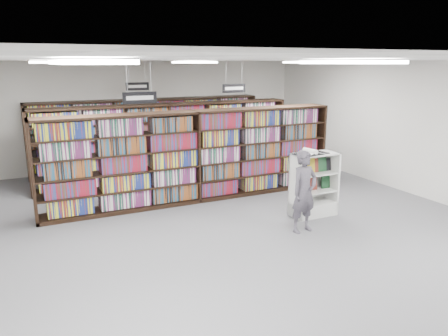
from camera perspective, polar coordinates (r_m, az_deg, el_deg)
name	(u,v)px	position (r m, az deg, el deg)	size (l,w,h in m)	color
floor	(234,228)	(8.63, 1.34, -7.84)	(12.00, 12.00, 0.00)	#535258
ceiling	(235,60)	(8.03, 1.47, 13.93)	(10.00, 12.00, 0.10)	white
wall_back	(146,114)	(13.74, -10.10, 6.91)	(10.00, 0.10, 3.20)	silver
wall_right	(424,130)	(11.33, 24.64, 4.49)	(0.10, 12.00, 3.20)	silver
bookshelf_row_near	(195,156)	(10.08, -3.78, 1.52)	(7.00, 0.60, 2.10)	black
bookshelf_row_mid	(168,142)	(11.92, -7.37, 3.33)	(7.00, 0.60, 2.10)	black
bookshelf_row_far	(150,133)	(13.53, -9.66, 4.47)	(7.00, 0.60, 2.10)	black
aisle_sign_left	(140,97)	(8.46, -10.94, 9.14)	(0.65, 0.02, 0.80)	#B2B2B7
aisle_sign_right	(234,87)	(11.40, 1.31, 10.47)	(0.65, 0.02, 0.80)	#B2B2B7
aisle_sign_center	(137,86)	(12.57, -11.25, 10.51)	(0.65, 0.02, 0.80)	#B2B2B7
troffer_front_left	(89,62)	(4.21, -17.19, 13.08)	(0.60, 1.20, 0.04)	white
troffer_front_center	(350,62)	(5.53, 16.12, 13.14)	(0.60, 1.20, 0.04)	white
troffer_back_left	(47,62)	(9.18, -22.11, 12.67)	(0.60, 1.20, 0.04)	white
troffer_back_center	(194,62)	(9.85, -3.98, 13.61)	(0.60, 1.20, 0.04)	white
troffer_back_right	(306,62)	(11.31, 10.69, 13.41)	(0.60, 1.20, 0.04)	white
endcap_display	(313,194)	(9.41, 11.49, -3.28)	(0.96, 0.48, 1.34)	silver
open_book	(311,152)	(9.05, 11.26, 2.00)	(0.74, 0.51, 0.13)	black
shopper	(304,192)	(8.37, 10.43, -3.05)	(0.57, 0.38, 1.58)	#534E59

